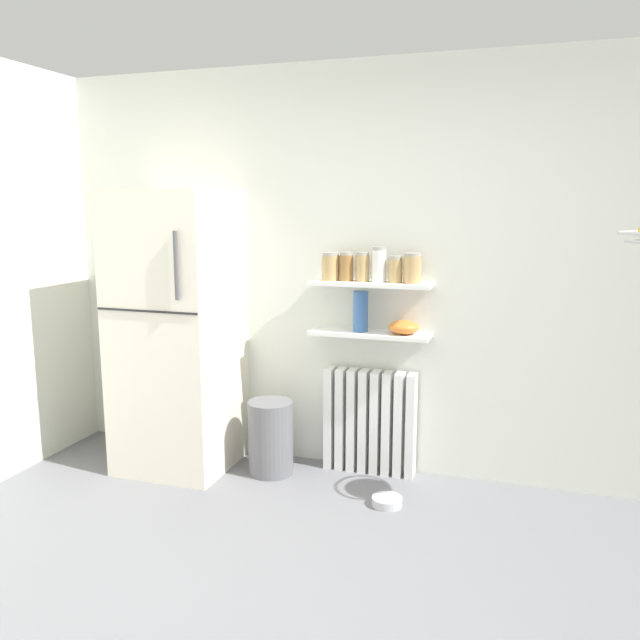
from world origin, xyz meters
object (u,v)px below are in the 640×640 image
object	(u,v)px
storage_jar_5	(412,268)
storage_jar_0	(331,267)
radiator	(370,421)
storage_jar_3	(379,265)
refrigerator	(178,332)
trash_bin	(271,437)
pet_food_bowl	(387,501)
vase	(361,311)
storage_jar_2	(363,267)
storage_jar_4	(395,270)
storage_jar_1	(346,267)
shelf_bowl	(404,327)

from	to	relation	value
storage_jar_5	storage_jar_0	bearing A→B (deg)	-180.00
radiator	storage_jar_3	bearing A→B (deg)	-30.13
refrigerator	storage_jar_3	world-z (taller)	refrigerator
trash_bin	pet_food_bowl	bearing A→B (deg)	-15.44
storage_jar_3	vase	bearing A→B (deg)	180.00
trash_bin	storage_jar_0	bearing A→B (deg)	29.02
radiator	storage_jar_5	xyz separation A→B (m)	(0.26, -0.03, 1.01)
trash_bin	storage_jar_2	bearing A→B (deg)	19.12
storage_jar_4	storage_jar_0	bearing A→B (deg)	-180.00
radiator	storage_jar_1	distance (m)	1.02
storage_jar_2	shelf_bowl	world-z (taller)	storage_jar_2
storage_jar_3	storage_jar_4	size ratio (longest dim) A/B	1.32
refrigerator	storage_jar_2	size ratio (longest dim) A/B	10.01
storage_jar_2	storage_jar_3	bearing A→B (deg)	-0.00
shelf_bowl	vase	bearing A→B (deg)	180.00
storage_jar_4	vase	world-z (taller)	storage_jar_4
vase	storage_jar_5	bearing A→B (deg)	0.00
shelf_bowl	pet_food_bowl	distance (m)	1.04
storage_jar_0	storage_jar_5	bearing A→B (deg)	0.00
storage_jar_3	storage_jar_5	distance (m)	0.21
radiator	refrigerator	bearing A→B (deg)	-167.98
radiator	shelf_bowl	xyz separation A→B (m)	(0.21, -0.03, 0.64)
refrigerator	storage_jar_0	world-z (taller)	refrigerator
refrigerator	storage_jar_5	world-z (taller)	refrigerator
storage_jar_3	trash_bin	world-z (taller)	storage_jar_3
storage_jar_0	storage_jar_3	world-z (taller)	storage_jar_3
storage_jar_1	storage_jar_4	world-z (taller)	storage_jar_1
storage_jar_0	storage_jar_2	bearing A→B (deg)	0.00
vase	pet_food_bowl	size ratio (longest dim) A/B	1.44
storage_jar_3	storage_jar_0	bearing A→B (deg)	180.00
storage_jar_5	trash_bin	size ratio (longest dim) A/B	0.38
storage_jar_4	pet_food_bowl	size ratio (longest dim) A/B	0.92
storage_jar_5	trash_bin	distance (m)	1.41
storage_jar_0	storage_jar_5	world-z (taller)	storage_jar_5
storage_jar_2	trash_bin	bearing A→B (deg)	-160.88
refrigerator	vase	distance (m)	1.20
refrigerator	radiator	size ratio (longest dim) A/B	2.68
storage_jar_4	storage_jar_1	bearing A→B (deg)	180.00
refrigerator	storage_jar_4	world-z (taller)	refrigerator
shelf_bowl	storage_jar_1	bearing A→B (deg)	180.00
storage_jar_2	storage_jar_4	distance (m)	0.21
refrigerator	storage_jar_1	distance (m)	1.18
storage_jar_3	storage_jar_4	distance (m)	0.11
vase	storage_jar_0	bearing A→B (deg)	180.00
storage_jar_5	vase	bearing A→B (deg)	-180.00
storage_jar_1	pet_food_bowl	size ratio (longest dim) A/B	1.01
storage_jar_1	vase	world-z (taller)	storage_jar_1
refrigerator	storage_jar_1	world-z (taller)	refrigerator
storage_jar_1	shelf_bowl	world-z (taller)	storage_jar_1
refrigerator	pet_food_bowl	bearing A→B (deg)	-7.29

